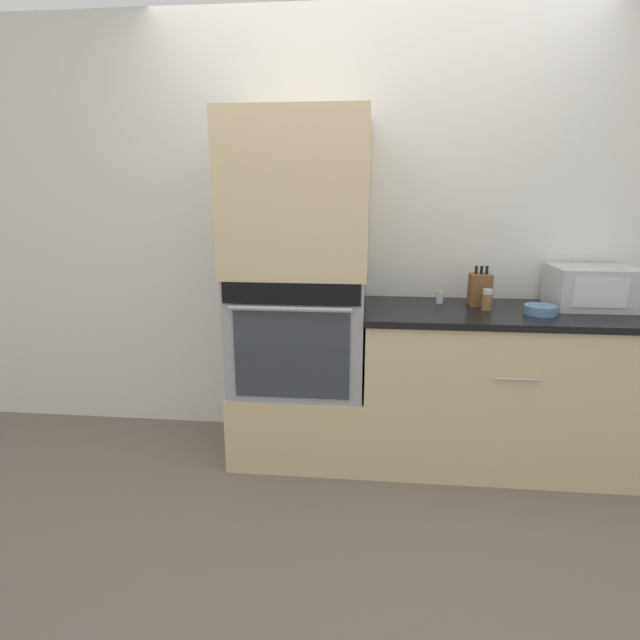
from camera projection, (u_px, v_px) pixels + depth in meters
The scene contains 11 objects.
ground_plane at pixel (362, 480), 2.68m from camera, with size 12.00×12.00×0.00m, color #6B6056.
wall_back at pixel (369, 236), 2.98m from camera, with size 8.00×0.05×2.50m.
oven_cabinet_base at pixel (300, 417), 2.96m from camera, with size 0.75×0.60×0.42m.
wall_oven at pixel (299, 330), 2.82m from camera, with size 0.73×0.64×0.65m.
oven_cabinet_upper at pixel (298, 196), 2.63m from camera, with size 0.75×0.60×0.83m.
counter_unit at pixel (498, 387), 2.79m from camera, with size 1.51×0.63×0.89m.
microwave at pixel (593, 287), 2.71m from camera, with size 0.43×0.33×0.22m.
knife_block at pixel (480, 289), 2.77m from camera, with size 0.11×0.11×0.22m.
bowl at pixel (540, 310), 2.59m from camera, with size 0.16×0.16×0.05m.
condiment_jar_near at pixel (487, 300), 2.67m from camera, with size 0.06×0.06×0.11m.
condiment_jar_mid at pixel (440, 297), 2.83m from camera, with size 0.04×0.04×0.07m.
Camera 1 is at (0.01, -2.39, 1.51)m, focal length 28.00 mm.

